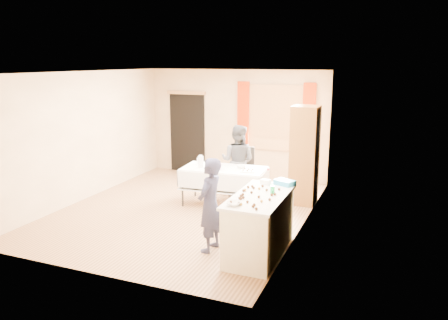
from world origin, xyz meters
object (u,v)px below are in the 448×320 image
at_px(counter, 259,225).
at_px(woman, 238,161).
at_px(cabinet, 305,155).
at_px(girl, 210,205).
at_px(chair, 244,178).
at_px(party_table, 224,183).

distance_m(counter, woman, 2.88).
xyz_separation_m(cabinet, girl, (-0.83, -2.79, -0.26)).
xyz_separation_m(counter, girl, (-0.73, -0.15, 0.26)).
bearing_deg(girl, cabinet, 167.96).
xyz_separation_m(chair, woman, (-0.00, -0.41, 0.47)).
bearing_deg(woman, cabinet, -176.93).
bearing_deg(party_table, cabinet, 22.42).
distance_m(counter, girl, 0.79).
relative_size(cabinet, party_table, 1.14).
relative_size(cabinet, chair, 2.04).
distance_m(cabinet, party_table, 1.69).
height_order(counter, chair, chair).
bearing_deg(party_table, woman, 81.42).
relative_size(party_table, chair, 1.79).
xyz_separation_m(cabinet, party_table, (-1.43, -0.72, -0.53)).
xyz_separation_m(girl, woman, (-0.56, 2.71, 0.04)).
height_order(counter, girl, girl).
distance_m(cabinet, woman, 1.40).
relative_size(chair, woman, 0.63).
bearing_deg(chair, woman, -99.73).
relative_size(counter, girl, 1.07).
xyz_separation_m(counter, chair, (-1.28, 2.97, -0.17)).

